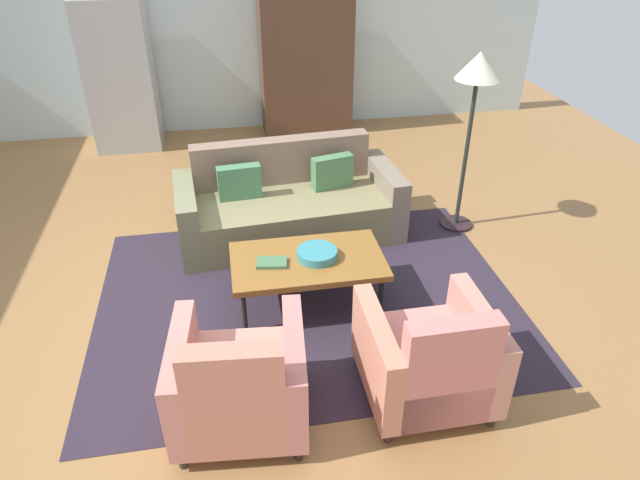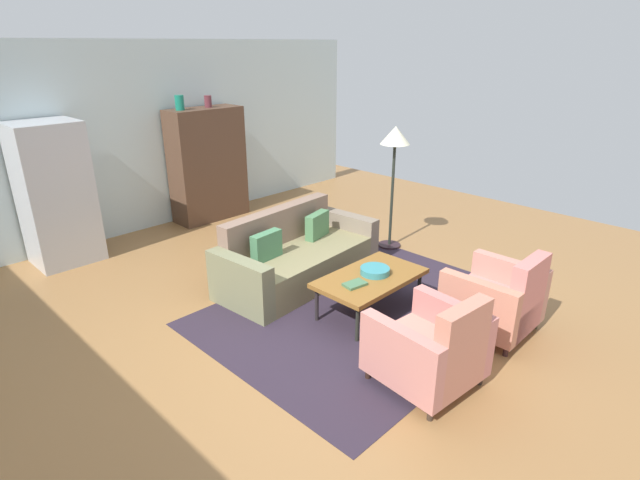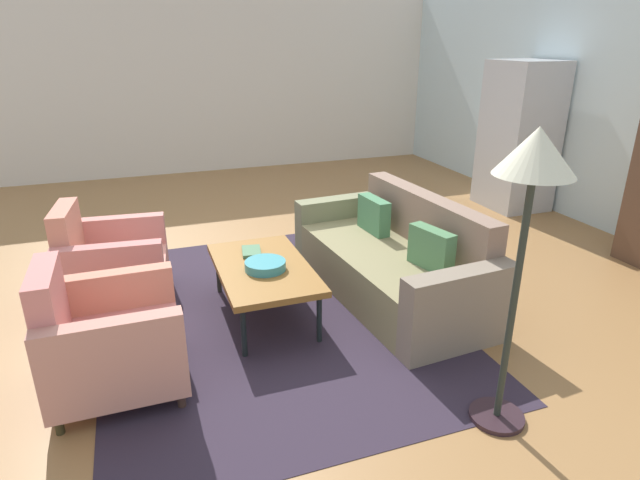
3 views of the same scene
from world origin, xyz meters
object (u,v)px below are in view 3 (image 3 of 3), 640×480
at_px(fruit_bowl, 265,265).
at_px(book_stack, 251,251).
at_px(coffee_table, 263,270).
at_px(armchair_right, 104,342).
at_px(couch, 397,262).
at_px(floor_lamp, 532,182).
at_px(refrigerator, 519,136).
at_px(armchair_left, 108,267).

bearing_deg(fruit_bowl, book_stack, -175.50).
distance_m(coffee_table, fruit_bowl, 0.10).
distance_m(coffee_table, book_stack, 0.29).
distance_m(armchair_right, book_stack, 1.45).
height_order(couch, floor_lamp, floor_lamp).
relative_size(coffee_table, refrigerator, 0.65).
bearing_deg(book_stack, armchair_left, -105.77).
bearing_deg(couch, refrigerator, -60.45).
bearing_deg(couch, coffee_table, 85.91).
distance_m(couch, floor_lamp, 2.05).
bearing_deg(refrigerator, coffee_table, -65.05).
relative_size(armchair_right, refrigerator, 0.48).
bearing_deg(floor_lamp, coffee_table, -149.48).
xyz_separation_m(coffee_table, fruit_bowl, (0.08, 0.00, 0.07)).
bearing_deg(couch, armchair_right, 100.06).
distance_m(coffee_table, refrigerator, 4.23).
height_order(refrigerator, floor_lamp, refrigerator).
xyz_separation_m(couch, refrigerator, (-1.76, 2.62, 0.64)).
height_order(armchair_left, book_stack, armchair_left).
height_order(armchair_left, floor_lamp, floor_lamp).
distance_m(coffee_table, floor_lamp, 2.21).
height_order(coffee_table, armchair_left, armchair_left).
bearing_deg(armchair_right, couch, 104.15).
bearing_deg(armchair_left, refrigerator, 108.56).
distance_m(armchair_left, armchair_right, 1.21).
xyz_separation_m(coffee_table, armchair_left, (-0.61, -1.17, -0.05)).
bearing_deg(floor_lamp, armchair_left, -136.66).
relative_size(fruit_bowl, floor_lamp, 0.18).
relative_size(armchair_left, floor_lamp, 0.51).
height_order(armchair_right, fruit_bowl, armchair_right).
height_order(couch, armchair_right, armchair_right).
distance_m(couch, coffee_table, 1.19).
relative_size(fruit_bowl, book_stack, 1.25).
bearing_deg(armchair_right, coffee_table, 116.92).
relative_size(couch, coffee_table, 1.80).
height_order(fruit_bowl, refrigerator, refrigerator).
relative_size(book_stack, floor_lamp, 0.15).
bearing_deg(refrigerator, floor_lamp, -39.25).
xyz_separation_m(couch, book_stack, (-0.28, -1.21, 0.16)).
height_order(couch, refrigerator, refrigerator).
height_order(coffee_table, floor_lamp, floor_lamp).
bearing_deg(book_stack, coffee_table, 5.70).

